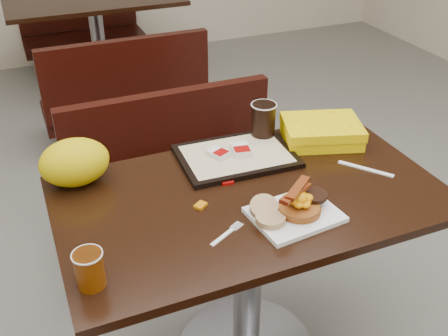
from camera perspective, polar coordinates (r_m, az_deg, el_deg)
name	(u,v)px	position (r m, az deg, el deg)	size (l,w,h in m)	color
table_near	(248,281)	(1.90, 2.58, -12.05)	(1.20, 0.70, 0.75)	black
bench_near_n	(183,183)	(2.42, -4.41, -1.60)	(1.00, 0.46, 0.72)	black
table_far	(99,50)	(4.09, -13.26, 12.31)	(1.20, 0.70, 0.75)	black
bench_far_s	(122,86)	(3.45, -10.94, 8.63)	(1.00, 0.46, 0.72)	black
bench_far_n	(83,25)	(4.76, -14.94, 14.63)	(1.00, 0.46, 0.72)	black
platter	(295,215)	(1.57, 7.60, -5.00)	(0.25, 0.19, 0.01)	white
pancake_stack	(300,208)	(1.56, 8.15, -4.26)	(0.13, 0.13, 0.03)	brown
sausage_patty	(314,195)	(1.59, 9.66, -2.90)	(0.08, 0.08, 0.01)	black
scrambled_eggs	(300,200)	(1.54, 8.15, -3.39)	(0.08, 0.07, 0.04)	#F4AF04
bacon_strips	(296,192)	(1.52, 7.73, -2.58)	(0.15, 0.07, 0.01)	#430D04
muffin_bottom	(270,219)	(1.52, 5.02, -5.47)	(0.09, 0.09, 0.02)	tan
muffin_top	(264,207)	(1.54, 4.32, -4.22)	(0.08, 0.08, 0.02)	tan
coffee_cup_near	(90,270)	(1.35, -14.27, -10.54)	(0.07, 0.07, 0.10)	#9A4505
fork	(222,237)	(1.48, -0.17, -7.44)	(0.13, 0.02, 0.00)	white
knife	(366,169)	(1.84, 15.01, -0.09)	(0.19, 0.02, 0.00)	white
condiment_syrup	(201,205)	(1.60, -2.54, -4.04)	(0.04, 0.03, 0.01)	#C36D08
condiment_ketchup	(227,182)	(1.70, 0.34, -1.49)	(0.04, 0.03, 0.01)	#8C0504
tray	(236,156)	(1.83, 1.33, 1.29)	(0.39, 0.28, 0.02)	black
hashbrown_sleeve_left	(218,153)	(1.81, -0.66, 1.60)	(0.05, 0.07, 0.02)	silver
hashbrown_sleeve_right	(241,149)	(1.83, 1.82, 2.00)	(0.06, 0.08, 0.02)	silver
coffee_cup_far	(263,119)	(1.93, 4.26, 5.24)	(0.09, 0.09, 0.12)	black
clamshell	(322,132)	(1.96, 10.45, 3.88)	(0.28, 0.21, 0.07)	#E9C303
paper_bag	(74,162)	(1.73, -15.80, 0.60)	(0.22, 0.16, 0.15)	#D2AE07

